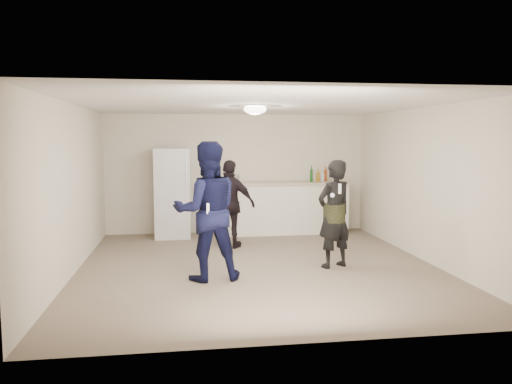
{
  "coord_description": "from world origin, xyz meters",
  "views": [
    {
      "loc": [
        -1.13,
        -7.55,
        1.97
      ],
      "look_at": [
        0.0,
        0.2,
        1.15
      ],
      "focal_mm": 35.0,
      "sensor_mm": 36.0,
      "label": 1
    }
  ],
  "objects": [
    {
      "name": "wall_back",
      "position": [
        0.0,
        3.0,
        1.25
      ],
      "size": [
        6.0,
        0.0,
        6.0
      ],
      "primitive_type": "plane",
      "rotation": [
        1.57,
        0.0,
        0.0
      ],
      "color": "beige",
      "rests_on": "floor"
    },
    {
      "name": "ceiling_dome",
      "position": [
        0.0,
        0.3,
        2.45
      ],
      "size": [
        0.36,
        0.36,
        0.16
      ],
      "primitive_type": "ellipsoid",
      "color": "white",
      "rests_on": "ceiling"
    },
    {
      "name": "man",
      "position": [
        -0.81,
        -0.61,
        0.98
      ],
      "size": [
        1.02,
        0.83,
        1.95
      ],
      "primitive_type": "imported",
      "rotation": [
        0.0,
        0.0,
        3.24
      ],
      "color": "#101444",
      "rests_on": "floor"
    },
    {
      "name": "wall_right",
      "position": [
        2.75,
        0.0,
        1.25
      ],
      "size": [
        0.0,
        6.0,
        6.0
      ],
      "primitive_type": "plane",
      "rotation": [
        1.57,
        0.0,
        -1.57
      ],
      "color": "beige",
      "rests_on": "floor"
    },
    {
      "name": "remote_man",
      "position": [
        -0.81,
        -0.89,
        1.05
      ],
      "size": [
        0.04,
        0.04,
        0.15
      ],
      "primitive_type": "cube",
      "color": "white",
      "rests_on": "man"
    },
    {
      "name": "nunchuk_man",
      "position": [
        -0.69,
        -0.86,
        0.98
      ],
      "size": [
        0.07,
        0.07,
        0.07
      ],
      "primitive_type": "sphere",
      "color": "white",
      "rests_on": "man"
    },
    {
      "name": "counter",
      "position": [
        0.98,
        2.67,
        0.53
      ],
      "size": [
        2.6,
        0.56,
        1.05
      ],
      "primitive_type": "cube",
      "color": "white",
      "rests_on": "floor"
    },
    {
      "name": "remote_woman",
      "position": [
        1.16,
        -0.46,
        1.25
      ],
      "size": [
        0.04,
        0.04,
        0.15
      ],
      "primitive_type": "cube",
      "color": "white",
      "rests_on": "woman"
    },
    {
      "name": "woman",
      "position": [
        1.16,
        -0.21,
        0.83
      ],
      "size": [
        0.72,
        0.61,
        1.67
      ],
      "primitive_type": "imported",
      "rotation": [
        0.0,
        0.0,
        3.56
      ],
      "color": "black",
      "rests_on": "floor"
    },
    {
      "name": "bottle_cluster",
      "position": [
        1.71,
        2.64,
        1.2
      ],
      "size": [
        0.42,
        0.25,
        0.26
      ],
      "color": "white",
      "rests_on": "counter_top"
    },
    {
      "name": "camo_shorts",
      "position": [
        1.16,
        -0.21,
        0.85
      ],
      "size": [
        0.34,
        0.34,
        0.28
      ],
      "primitive_type": "cylinder",
      "color": "#2C3317",
      "rests_on": "woman"
    },
    {
      "name": "floor",
      "position": [
        0.0,
        0.0,
        0.0
      ],
      "size": [
        6.0,
        6.0,
        0.0
      ],
      "primitive_type": "plane",
      "color": "#6B5B4C",
      "rests_on": "ground"
    },
    {
      "name": "wall_front",
      "position": [
        0.0,
        -3.0,
        1.25
      ],
      "size": [
        6.0,
        0.0,
        6.0
      ],
      "primitive_type": "plane",
      "rotation": [
        -1.57,
        0.0,
        0.0
      ],
      "color": "beige",
      "rests_on": "floor"
    },
    {
      "name": "shaker",
      "position": [
        -0.03,
        2.64,
        1.18
      ],
      "size": [
        0.08,
        0.08,
        0.17
      ],
      "primitive_type": "cylinder",
      "color": "#B0AFB4",
      "rests_on": "counter_top"
    },
    {
      "name": "fridge_handle",
      "position": [
        -1.08,
        2.23,
        1.3
      ],
      "size": [
        0.02,
        0.02,
        0.6
      ],
      "primitive_type": "cylinder",
      "color": "silver",
      "rests_on": "fridge"
    },
    {
      "name": "counter_top",
      "position": [
        0.98,
        2.67,
        1.07
      ],
      "size": [
        2.68,
        0.64,
        0.04
      ],
      "primitive_type": "cube",
      "color": "beige",
      "rests_on": "counter"
    },
    {
      "name": "wall_left",
      "position": [
        -2.75,
        0.0,
        1.25
      ],
      "size": [
        0.0,
        6.0,
        6.0
      ],
      "primitive_type": "plane",
      "rotation": [
        1.57,
        0.0,
        1.57
      ],
      "color": "beige",
      "rests_on": "floor"
    },
    {
      "name": "ceiling",
      "position": [
        0.0,
        0.0,
        2.5
      ],
      "size": [
        6.0,
        6.0,
        0.0
      ],
      "primitive_type": "plane",
      "rotation": [
        3.14,
        0.0,
        0.0
      ],
      "color": "silver",
      "rests_on": "wall_back"
    },
    {
      "name": "nunchuk_woman",
      "position": [
        1.06,
        -0.43,
        1.15
      ],
      "size": [
        0.07,
        0.07,
        0.07
      ],
      "primitive_type": "sphere",
      "color": "white",
      "rests_on": "woman"
    },
    {
      "name": "spectator",
      "position": [
        -0.3,
        1.43,
        0.8
      ],
      "size": [
        1.02,
        0.79,
        1.61
      ],
      "primitive_type": "imported",
      "rotation": [
        0.0,
        0.0,
        2.65
      ],
      "color": "black",
      "rests_on": "floor"
    },
    {
      "name": "fridge",
      "position": [
        -1.36,
        2.6,
        0.9
      ],
      "size": [
        0.7,
        0.7,
        1.8
      ],
      "primitive_type": "cube",
      "color": "silver",
      "rests_on": "floor"
    }
  ]
}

